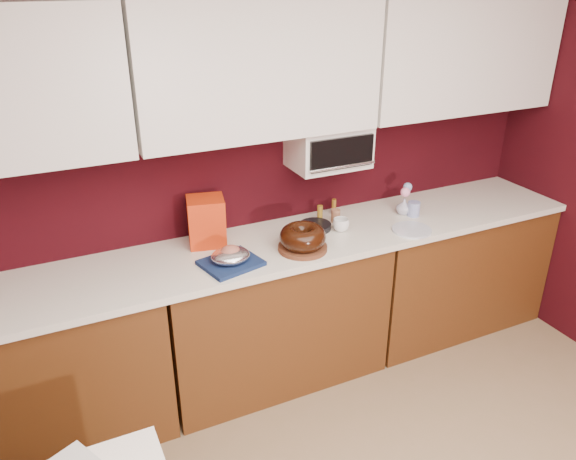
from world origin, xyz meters
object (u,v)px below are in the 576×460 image
(coffee_mug, at_px, (341,224))
(flower_vase, at_px, (404,205))
(blue_jar, at_px, (414,209))
(foil_ham_nest, at_px, (230,256))
(toaster_oven, at_px, (328,146))
(pandoro_box, at_px, (206,221))
(bundt_cake, at_px, (303,237))

(coffee_mug, height_order, flower_vase, flower_vase)
(blue_jar, bearing_deg, coffee_mug, 179.85)
(coffee_mug, bearing_deg, flower_vase, 5.76)
(foil_ham_nest, bearing_deg, blue_jar, 5.27)
(toaster_oven, relative_size, pandoro_box, 1.63)
(bundt_cake, distance_m, flower_vase, 0.83)
(foil_ham_nest, relative_size, pandoro_box, 0.76)
(foil_ham_nest, distance_m, pandoro_box, 0.31)
(flower_vase, bearing_deg, blue_jar, -53.40)
(flower_vase, bearing_deg, foil_ham_nest, -172.23)
(toaster_oven, bearing_deg, foil_ham_nest, -158.06)
(pandoro_box, bearing_deg, flower_vase, 7.34)
(bundt_cake, xyz_separation_m, pandoro_box, (-0.45, 0.30, 0.06))
(toaster_oven, xyz_separation_m, pandoro_box, (-0.77, 0.00, -0.34))
(bundt_cake, distance_m, blue_jar, 0.85)
(bundt_cake, height_order, foil_ham_nest, bundt_cake)
(toaster_oven, distance_m, flower_vase, 0.66)
(bundt_cake, bearing_deg, foil_ham_nest, 179.14)
(bundt_cake, xyz_separation_m, coffee_mug, (0.32, 0.12, -0.03))
(toaster_oven, relative_size, foil_ham_nest, 2.16)
(bundt_cake, distance_m, foil_ham_nest, 0.42)
(pandoro_box, bearing_deg, coffee_mug, 0.13)
(foil_ham_nest, xyz_separation_m, blue_jar, (1.26, 0.12, -0.01))
(toaster_oven, relative_size, blue_jar, 4.89)
(bundt_cake, relative_size, blue_jar, 2.79)
(pandoro_box, bearing_deg, toaster_oven, 13.20)
(toaster_oven, xyz_separation_m, blue_jar, (0.53, -0.18, -0.43))
(toaster_oven, height_order, blue_jar, toaster_oven)
(foil_ham_nest, xyz_separation_m, pandoro_box, (-0.03, 0.30, 0.08))
(foil_ham_nest, height_order, pandoro_box, pandoro_box)
(flower_vase, bearing_deg, coffee_mug, -174.24)
(bundt_cake, bearing_deg, coffee_mug, 21.38)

